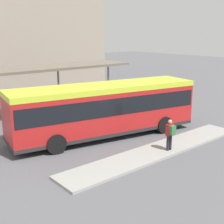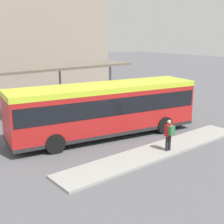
# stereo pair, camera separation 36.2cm
# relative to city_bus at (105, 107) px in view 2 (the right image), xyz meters

# --- Properties ---
(ground_plane) EXTENTS (120.00, 120.00, 0.00)m
(ground_plane) POSITION_rel_city_bus_xyz_m (-0.01, 0.00, -1.81)
(ground_plane) COLOR #5B5B60
(curb_island) EXTENTS (11.85, 1.80, 0.12)m
(curb_island) POSITION_rel_city_bus_xyz_m (0.61, -3.73, -1.75)
(curb_island) COLOR #9E9E99
(curb_island) RESTS_ON ground_plane
(city_bus) EXTENTS (11.43, 4.67, 3.09)m
(city_bus) POSITION_rel_city_bus_xyz_m (0.00, 0.00, 0.00)
(city_bus) COLOR red
(city_bus) RESTS_ON ground_plane
(pedestrian_waiting) EXTENTS (0.41, 0.44, 1.62)m
(pedestrian_waiting) POSITION_rel_city_bus_xyz_m (0.90, -4.16, -0.76)
(pedestrian_waiting) COLOR #232328
(pedestrian_waiting) RESTS_ON curb_island
(bicycle_orange) EXTENTS (0.48, 1.73, 0.75)m
(bicycle_orange) POSITION_rel_city_bus_xyz_m (8.25, 1.42, -1.43)
(bicycle_orange) COLOR black
(bicycle_orange) RESTS_ON ground_plane
(bicycle_green) EXTENTS (0.48, 1.58, 0.68)m
(bicycle_green) POSITION_rel_city_bus_xyz_m (8.29, 2.26, -1.46)
(bicycle_green) COLOR black
(bicycle_green) RESTS_ON ground_plane
(bicycle_blue) EXTENTS (0.48, 1.57, 0.68)m
(bicycle_blue) POSITION_rel_city_bus_xyz_m (8.28, 3.10, -1.47)
(bicycle_blue) COLOR black
(bicycle_blue) RESTS_ON ground_plane
(station_shelter) EXTENTS (11.58, 3.38, 3.56)m
(station_shelter) POSITION_rel_city_bus_xyz_m (1.02, 6.91, 1.60)
(station_shelter) COLOR #706656
(station_shelter) RESTS_ON ground_plane
(potted_planter_near_shelter) EXTENTS (0.86, 0.86, 1.25)m
(potted_planter_near_shelter) POSITION_rel_city_bus_xyz_m (2.35, 3.99, -1.16)
(potted_planter_near_shelter) COLOR slate
(potted_planter_near_shelter) RESTS_ON ground_plane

